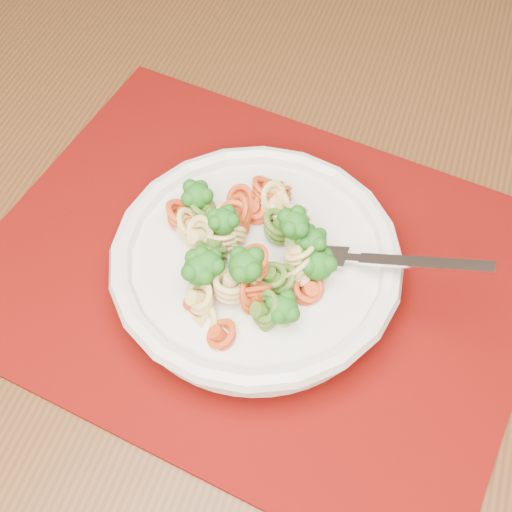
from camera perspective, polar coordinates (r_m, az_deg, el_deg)
The scene contains 5 objects.
dining_table at distance 0.79m, azimuth -3.12°, elevation 0.02°, with size 1.63×1.34×0.74m.
placemat at distance 0.66m, azimuth 0.03°, elevation -1.16°, with size 0.49×0.38×0.00m, color #5F0404.
pasta_bowl at distance 0.63m, azimuth -0.00°, elevation -0.54°, with size 0.26×0.26×0.05m.
pasta_broccoli_heap at distance 0.61m, azimuth 0.00°, elevation 0.32°, with size 0.22×0.22×0.06m, color tan, non-canonical shape.
fork at distance 0.61m, azimuth 6.15°, elevation -0.05°, with size 0.19×0.02×0.01m, color silver, non-canonical shape.
Camera 1 is at (-0.09, 0.31, 1.29)m, focal length 50.00 mm.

